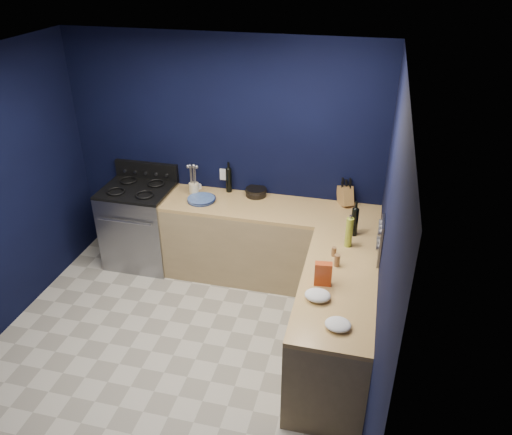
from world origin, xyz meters
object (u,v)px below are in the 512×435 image
(utensil_crock, at_px, (194,189))
(crouton_bag, at_px, (323,274))
(gas_range, at_px, (141,226))
(knife_block, at_px, (345,195))
(plate_stack, at_px, (201,199))

(utensil_crock, bearing_deg, crouton_bag, -39.69)
(crouton_bag, bearing_deg, gas_range, 144.94)
(utensil_crock, relative_size, crouton_bag, 0.65)
(utensil_crock, xyz_separation_m, knife_block, (1.65, 0.16, 0.04))
(plate_stack, xyz_separation_m, crouton_bag, (1.46, -1.19, 0.08))
(crouton_bag, bearing_deg, plate_stack, 134.40)
(knife_block, bearing_deg, crouton_bag, -120.95)
(utensil_crock, bearing_deg, gas_range, -170.26)
(utensil_crock, height_order, knife_block, knife_block)
(crouton_bag, bearing_deg, knife_block, 81.36)
(plate_stack, xyz_separation_m, utensil_crock, (-0.13, 0.14, 0.05))
(gas_range, relative_size, crouton_bag, 4.47)
(gas_range, height_order, crouton_bag, crouton_bag)
(plate_stack, distance_m, utensil_crock, 0.20)
(knife_block, bearing_deg, gas_range, 157.83)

